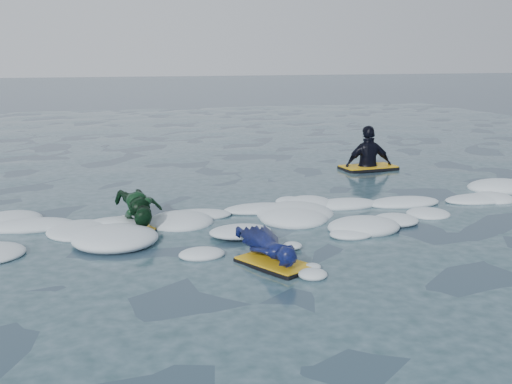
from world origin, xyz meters
TOP-DOWN VIEW (x-y plane):
  - ground at (0.00, 0.00)m, footprint 120.00×120.00m
  - foam_band at (0.00, 1.03)m, footprint 12.00×3.10m
  - prone_woman_unit at (0.51, -0.72)m, footprint 0.90×1.50m
  - prone_child_unit at (-0.85, 1.33)m, footprint 0.74×1.35m
  - waiting_rider_unit at (4.39, 4.69)m, footprint 1.26×0.76m

SIDE VIEW (x-z plane):
  - ground at x=0.00m, z-range 0.00..0.00m
  - foam_band at x=0.00m, z-range -0.15..0.15m
  - waiting_rider_unit at x=4.39m, z-range -0.85..0.97m
  - prone_woman_unit at x=0.51m, z-range 0.00..0.36m
  - prone_child_unit at x=-0.85m, z-range 0.01..0.52m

